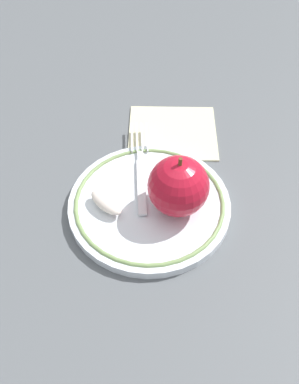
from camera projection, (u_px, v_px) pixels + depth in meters
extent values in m
plane|color=#515559|center=(140.00, 209.00, 0.61)|extent=(2.00, 2.00, 0.00)
cylinder|color=silver|center=(150.00, 206.00, 0.60)|extent=(0.23, 0.23, 0.01)
torus|color=#759257|center=(150.00, 203.00, 0.60)|extent=(0.21, 0.21, 0.01)
sphere|color=#AE1125|center=(178.00, 186.00, 0.56)|extent=(0.08, 0.08, 0.08)
cylinder|color=brown|center=(180.00, 162.00, 0.52)|extent=(0.00, 0.00, 0.01)
ellipsoid|color=silver|center=(106.00, 200.00, 0.58)|extent=(0.06, 0.05, 0.02)
cube|color=silver|center=(141.00, 186.00, 0.61)|extent=(0.10, 0.03, 0.00)
cube|color=silver|center=(140.00, 156.00, 0.65)|extent=(0.02, 0.01, 0.00)
cube|color=silver|center=(147.00, 137.00, 0.68)|extent=(0.07, 0.01, 0.00)
cube|color=silver|center=(142.00, 137.00, 0.68)|extent=(0.07, 0.01, 0.00)
cube|color=silver|center=(137.00, 137.00, 0.68)|extent=(0.07, 0.01, 0.00)
cube|color=silver|center=(132.00, 137.00, 0.68)|extent=(0.07, 0.01, 0.00)
cube|color=beige|center=(173.00, 132.00, 0.71)|extent=(0.16, 0.17, 0.01)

